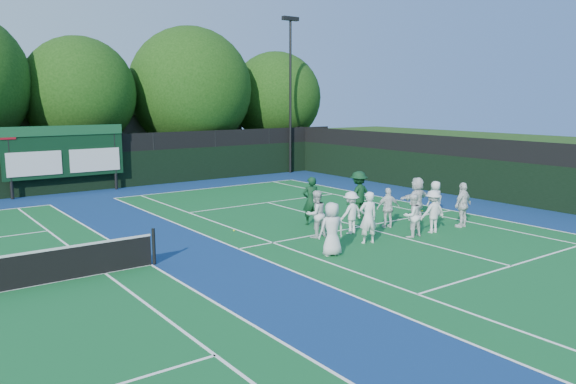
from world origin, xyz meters
TOP-DOWN VIEW (x-y plane):
  - ground at (0.00, 0.00)m, footprint 120.00×120.00m
  - court_apron at (-6.00, 1.00)m, footprint 34.00×32.00m
  - near_court at (0.00, 1.00)m, footprint 11.05×23.85m
  - back_fence at (-6.00, 16.00)m, footprint 34.00×0.08m
  - divider_fence_right at (9.00, 1.00)m, footprint 0.08×32.00m
  - scoreboard at (-7.01, 15.59)m, footprint 6.00×0.21m
  - clubhouse at (-2.00, 24.00)m, footprint 18.00×6.00m
  - light_pole_right at (7.50, 15.70)m, footprint 1.20×0.30m
  - tree_c at (-4.82, 19.58)m, footprint 6.52×6.52m
  - tree_d at (2.31, 19.58)m, footprint 8.01×8.01m
  - tree_e at (9.14, 19.58)m, footprint 6.55×6.55m
  - tennis_ball_1 at (2.57, 3.75)m, footprint 0.07×0.07m
  - tennis_ball_3 at (-4.30, 3.28)m, footprint 0.07×0.07m
  - tennis_ball_4 at (1.37, 2.67)m, footprint 0.07×0.07m
  - tennis_ball_5 at (4.28, 1.61)m, footprint 0.07×0.07m
  - player_front_0 at (-3.50, -1.37)m, footprint 0.93×0.72m
  - player_front_1 at (-1.53, -0.95)m, footprint 0.75×0.60m
  - player_front_2 at (0.36, -1.23)m, footprint 0.80×0.65m
  - player_front_3 at (1.48, -1.24)m, footprint 1.12×0.77m
  - player_front_4 at (3.13, -1.32)m, footprint 1.06×0.54m
  - player_back_0 at (-2.42, 0.75)m, footprint 0.84×0.66m
  - player_back_1 at (-1.04, 0.43)m, footprint 1.04×0.64m
  - player_back_2 at (0.76, 0.30)m, footprint 0.98×0.72m
  - player_back_3 at (2.71, 0.59)m, footprint 1.68×0.68m
  - player_back_4 at (3.97, 0.67)m, footprint 0.79×0.57m
  - coach_left at (-1.30, 2.44)m, footprint 0.81×0.67m
  - coach_right at (1.07, 2.27)m, footprint 1.32×0.83m

SIDE VIEW (x-z plane):
  - ground at x=0.00m, z-range 0.00..0.00m
  - court_apron at x=-6.00m, z-range 0.00..0.01m
  - near_court at x=0.00m, z-range 0.01..0.01m
  - tennis_ball_1 at x=2.57m, z-range 0.00..0.07m
  - tennis_ball_3 at x=-4.30m, z-range 0.00..0.07m
  - tennis_ball_4 at x=1.37m, z-range 0.00..0.07m
  - tennis_ball_5 at x=4.28m, z-range 0.00..0.07m
  - player_back_4 at x=3.97m, z-range 0.00..1.49m
  - player_back_2 at x=0.76m, z-range 0.00..1.55m
  - player_front_2 at x=0.36m, z-range 0.00..1.56m
  - player_back_1 at x=-1.04m, z-range 0.00..1.56m
  - player_front_3 at x=1.48m, z-range 0.00..1.59m
  - player_back_0 at x=-2.42m, z-range 0.00..1.70m
  - player_front_0 at x=-3.50m, z-range 0.00..1.71m
  - player_front_4 at x=3.13m, z-range 0.00..1.74m
  - player_back_3 at x=2.71m, z-range 0.00..1.77m
  - player_front_1 at x=-1.53m, z-range 0.00..1.80m
  - coach_left at x=-1.30m, z-range 0.00..1.91m
  - coach_right at x=1.07m, z-range 0.00..1.96m
  - back_fence at x=-6.00m, z-range -0.14..2.86m
  - divider_fence_right at x=9.00m, z-range -0.14..2.86m
  - clubhouse at x=-2.00m, z-range 0.00..4.00m
  - scoreboard at x=-7.01m, z-range 0.42..3.97m
  - tree_e at x=9.14m, z-range 0.70..8.99m
  - tree_c at x=-4.82m, z-range 0.81..9.30m
  - tree_d at x=2.31m, z-range 0.57..10.12m
  - light_pole_right at x=7.50m, z-range 1.24..11.36m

